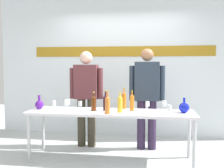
# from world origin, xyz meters

# --- Properties ---
(ground_plane) EXTENTS (10.00, 10.00, 0.00)m
(ground_plane) POSITION_xyz_m (0.00, 0.00, 0.00)
(ground_plane) COLOR #B2B9B8
(back_wall) EXTENTS (5.15, 0.11, 3.00)m
(back_wall) POSITION_xyz_m (0.00, 1.50, 1.50)
(back_wall) COLOR white
(back_wall) RESTS_ON ground
(display_table) EXTENTS (2.48, 0.62, 0.74)m
(display_table) POSITION_xyz_m (0.00, 0.00, 0.68)
(display_table) COLOR white
(display_table) RESTS_ON ground
(decanter_blue_left) EXTENTS (0.14, 0.14, 0.22)m
(decanter_blue_left) POSITION_xyz_m (-1.13, 0.02, 0.81)
(decanter_blue_left) COLOR #521B90
(decanter_blue_left) RESTS_ON display_table
(decanter_blue_right) EXTENTS (0.15, 0.15, 0.22)m
(decanter_blue_right) POSITION_xyz_m (1.07, 0.02, 0.82)
(decanter_blue_right) COLOR #121EBB
(decanter_blue_right) RESTS_ON display_table
(presenter_left) EXTENTS (0.59, 0.22, 1.66)m
(presenter_left) POSITION_xyz_m (-0.52, 0.61, 0.95)
(presenter_left) COLOR #393427
(presenter_left) RESTS_ON ground
(presenter_right) EXTENTS (0.60, 0.22, 1.70)m
(presenter_right) POSITION_xyz_m (0.52, 0.61, 0.97)
(presenter_right) COLOR #31233F
(presenter_right) RESTS_ON ground
(wine_bottle_0) EXTENTS (0.07, 0.07, 0.33)m
(wine_bottle_0) POSITION_xyz_m (-0.01, -0.22, 0.88)
(wine_bottle_0) COLOR orange
(wine_bottle_0) RESTS_ON display_table
(wine_bottle_1) EXTENTS (0.07, 0.07, 0.31)m
(wine_bottle_1) POSITION_xyz_m (0.31, 0.09, 0.87)
(wine_bottle_1) COLOR orange
(wine_bottle_1) RESTS_ON display_table
(wine_bottle_2) EXTENTS (0.07, 0.07, 0.29)m
(wine_bottle_2) POSITION_xyz_m (-0.25, -0.01, 0.86)
(wine_bottle_2) COLOR #53260C
(wine_bottle_2) RESTS_ON display_table
(wine_bottle_3) EXTENTS (0.07, 0.07, 0.31)m
(wine_bottle_3) POSITION_xyz_m (-0.09, 0.06, 0.86)
(wine_bottle_3) COLOR black
(wine_bottle_3) RESTS_ON display_table
(wine_bottle_4) EXTENTS (0.07, 0.07, 0.31)m
(wine_bottle_4) POSITION_xyz_m (0.15, -0.08, 0.87)
(wine_bottle_4) COLOR gold
(wine_bottle_4) RESTS_ON display_table
(wine_bottle_5) EXTENTS (0.07, 0.07, 0.33)m
(wine_bottle_5) POSITION_xyz_m (0.17, 0.26, 0.88)
(wine_bottle_5) COLOR orange
(wine_bottle_5) RESTS_ON display_table
(wine_glass_left_0) EXTENTS (0.07, 0.07, 0.16)m
(wine_glass_left_0) POSITION_xyz_m (-0.68, 0.07, 0.85)
(wine_glass_left_0) COLOR white
(wine_glass_left_0) RESTS_ON display_table
(wine_glass_left_1) EXTENTS (0.06, 0.06, 0.17)m
(wine_glass_left_1) POSITION_xyz_m (-0.68, -0.05, 0.86)
(wine_glass_left_1) COLOR white
(wine_glass_left_1) RESTS_ON display_table
(wine_glass_left_2) EXTENTS (0.06, 0.06, 0.15)m
(wine_glass_left_2) POSITION_xyz_m (-0.86, -0.07, 0.84)
(wine_glass_left_2) COLOR white
(wine_glass_left_2) RESTS_ON display_table
(wine_glass_left_3) EXTENTS (0.06, 0.06, 0.15)m
(wine_glass_left_3) POSITION_xyz_m (-0.45, -0.08, 0.85)
(wine_glass_left_3) COLOR white
(wine_glass_left_3) RESTS_ON display_table
(wine_glass_right_0) EXTENTS (0.07, 0.07, 0.16)m
(wine_glass_right_0) POSITION_xyz_m (0.79, 0.15, 0.85)
(wine_glass_right_0) COLOR white
(wine_glass_right_0) RESTS_ON display_table
(wine_glass_right_1) EXTENTS (0.06, 0.06, 0.15)m
(wine_glass_right_1) POSITION_xyz_m (0.55, 0.06, 0.85)
(wine_glass_right_1) COLOR white
(wine_glass_right_1) RESTS_ON display_table
(wine_glass_right_2) EXTENTS (0.06, 0.06, 0.15)m
(wine_glass_right_2) POSITION_xyz_m (0.85, -0.21, 0.84)
(wine_glass_right_2) COLOR white
(wine_glass_right_2) RESTS_ON display_table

